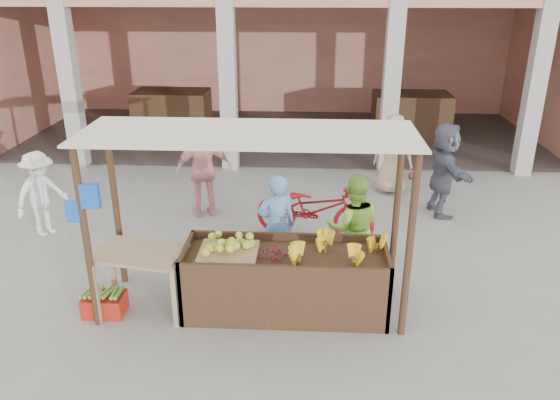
# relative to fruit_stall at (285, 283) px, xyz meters

# --- Properties ---
(ground) EXTENTS (60.00, 60.00, 0.00)m
(ground) POSITION_rel_fruit_stall_xyz_m (-0.50, 0.00, -0.40)
(ground) COLOR gray
(ground) RESTS_ON ground
(market_building) EXTENTS (14.40, 6.40, 4.20)m
(market_building) POSITION_rel_fruit_stall_xyz_m (-0.45, 8.93, 2.30)
(market_building) COLOR tan
(market_building) RESTS_ON ground
(fruit_stall) EXTENTS (2.60, 0.95, 0.80)m
(fruit_stall) POSITION_rel_fruit_stall_xyz_m (0.00, 0.00, 0.00)
(fruit_stall) COLOR #492D1D
(fruit_stall) RESTS_ON ground
(stall_awning) EXTENTS (4.09, 1.35, 2.39)m
(stall_awning) POSITION_rel_fruit_stall_xyz_m (-0.51, 0.06, 1.58)
(stall_awning) COLOR #492D1D
(stall_awning) RESTS_ON ground
(banana_heap) EXTENTS (1.12, 0.61, 0.20)m
(banana_heap) POSITION_rel_fruit_stall_xyz_m (0.64, -0.01, 0.50)
(banana_heap) COLOR yellow
(banana_heap) RESTS_ON fruit_stall
(melon_tray) EXTENTS (0.74, 0.64, 0.20)m
(melon_tray) POSITION_rel_fruit_stall_xyz_m (-0.73, -0.01, 0.49)
(melon_tray) COLOR tan
(melon_tray) RESTS_ON fruit_stall
(berry_heap) EXTENTS (0.40, 0.33, 0.13)m
(berry_heap) POSITION_rel_fruit_stall_xyz_m (-0.16, -0.05, 0.46)
(berry_heap) COLOR maroon
(berry_heap) RESTS_ON fruit_stall
(side_table) EXTENTS (1.20, 0.91, 0.88)m
(side_table) POSITION_rel_fruit_stall_xyz_m (-1.84, -0.14, 0.34)
(side_table) COLOR #A17F60
(side_table) RESTS_ON ground
(papaya_pile) EXTENTS (0.65, 0.37, 0.19)m
(papaya_pile) POSITION_rel_fruit_stall_xyz_m (-1.84, -0.14, 0.57)
(papaya_pile) COLOR #438E2E
(papaya_pile) RESTS_ON side_table
(red_crate) EXTENTS (0.52, 0.38, 0.27)m
(red_crate) POSITION_rel_fruit_stall_xyz_m (-2.34, -0.22, -0.27)
(red_crate) COLOR #AF2112
(red_crate) RESTS_ON ground
(plantain_bundle) EXTENTS (0.40, 0.28, 0.08)m
(plantain_bundle) POSITION_rel_fruit_stall_xyz_m (-2.34, -0.22, -0.09)
(plantain_bundle) COLOR olive
(plantain_bundle) RESTS_ON red_crate
(produce_sacks) EXTENTS (1.06, 0.79, 0.64)m
(produce_sacks) POSITION_rel_fruit_stall_xyz_m (2.21, 5.21, -0.08)
(produce_sacks) COLOR maroon
(produce_sacks) RESTS_ON ground
(vendor_blue) EXTENTS (0.72, 0.61, 1.64)m
(vendor_blue) POSITION_rel_fruit_stall_xyz_m (-0.17, 0.96, 0.42)
(vendor_blue) COLOR #659BE0
(vendor_blue) RESTS_ON ground
(vendor_green) EXTENTS (0.82, 0.50, 1.65)m
(vendor_green) POSITION_rel_fruit_stall_xyz_m (0.92, 0.91, 0.42)
(vendor_green) COLOR #8ECA3C
(vendor_green) RESTS_ON ground
(motorcycle) EXTENTS (1.20, 2.21, 1.10)m
(motorcycle) POSITION_rel_fruit_stall_xyz_m (0.39, 2.16, 0.15)
(motorcycle) COLOR maroon
(motorcycle) RESTS_ON ground
(shopper_a) EXTENTS (0.94, 1.13, 1.58)m
(shopper_a) POSITION_rel_fruit_stall_xyz_m (-4.17, 2.07, 0.39)
(shopper_a) COLOR white
(shopper_a) RESTS_ON ground
(shopper_b) EXTENTS (1.23, 0.93, 1.87)m
(shopper_b) POSITION_rel_fruit_stall_xyz_m (-1.60, 3.01, 0.54)
(shopper_b) COLOR pink
(shopper_b) RESTS_ON ground
(shopper_c) EXTENTS (0.98, 0.78, 1.78)m
(shopper_c) POSITION_rel_fruit_stall_xyz_m (1.94, 4.35, 0.49)
(shopper_c) COLOR tan
(shopper_c) RESTS_ON ground
(shopper_d) EXTENTS (0.88, 1.75, 1.81)m
(shopper_d) POSITION_rel_fruit_stall_xyz_m (2.71, 3.30, 0.51)
(shopper_d) COLOR #4F515E
(shopper_d) RESTS_ON ground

